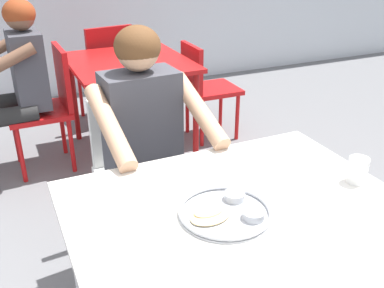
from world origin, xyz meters
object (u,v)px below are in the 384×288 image
Objects in this scene: thali_tray at (226,212)px; diner_foreground at (150,138)px; chair_foreground at (136,163)px; chair_red_far at (107,68)px; table_background_red at (129,71)px; patron_background at (15,75)px; chair_red_left at (49,101)px; chair_red_right at (204,85)px; table_foreground at (243,231)px; drinking_cup at (358,169)px.

diner_foreground reaches higher than thali_tray.
chair_foreground is 0.95× the size of chair_red_far.
patron_background reaches higher than table_background_red.
chair_red_left reaches higher than chair_red_right.
thali_tray is 0.25× the size of diner_foreground.
diner_foreground is at bearing 91.02° from thali_tray.
chair_foreground is at bearing 92.34° from diner_foreground.
patron_background is (-0.47, 1.13, 0.22)m from chair_foreground.
chair_red_left reaches higher than table_foreground.
thali_tray is at bearing -96.16° from chair_red_far.
patron_background is (-0.55, 2.06, 0.04)m from table_foreground.
patron_background is (-0.79, -0.00, 0.07)m from table_background_red.
table_background_red is 1.04× the size of chair_red_far.
chair_red_left is at bearing 101.59° from diner_foreground.
thali_tray is (-0.06, 0.01, 0.09)m from table_foreground.
chair_red_right is at bearing 55.28° from diner_foreground.
chair_red_far reaches higher than thali_tray.
table_foreground is 2.24m from chair_red_right.
drinking_cup is at bearing -85.14° from chair_red_far.
drinking_cup is at bearing -100.83° from chair_red_right.
chair_red_right is 0.92m from chair_red_far.
drinking_cup is 0.11× the size of chair_red_left.
chair_red_far is (0.32, 1.81, 0.01)m from chair_foreground.
chair_red_right is at bearing -0.14° from patron_background.
drinking_cup is 2.08m from table_background_red.
patron_background is at bearing 104.93° from table_foreground.
table_background_red is 0.64m from chair_red_right.
chair_red_left is at bearing 98.06° from thali_tray.
patron_background reaches higher than chair_red_left.
diner_foreground is at bearing -70.56° from patron_background.
chair_foreground is 0.69× the size of patron_background.
thali_tray is at bearing -81.94° from chair_red_left.
chair_red_left is at bearing 111.56° from drinking_cup.
diner_foreground is at bearing -87.66° from chair_foreground.
thali_tray is at bearing 168.26° from table_foreground.
chair_red_far is (-0.23, 2.74, -0.30)m from drinking_cup.
table_foreground is 1.32× the size of chair_foreground.
chair_foreground reaches higher than table_foreground.
thali_tray is 2.75m from chair_red_far.
drinking_cup reaches higher than table_foreground.
patron_background reaches higher than drinking_cup.
chair_red_left is 0.29m from patron_background.
diner_foreground is 1.39× the size of chair_red_left.
drinking_cup reaches higher than thali_tray.
patron_background is (-0.20, -0.01, 0.22)m from chair_red_left.
chair_red_far reaches higher than chair_foreground.
chair_red_right is 1.43m from patron_background.
thali_tray is at bearing 178.64° from drinking_cup.
drinking_cup is at bearing -52.83° from diner_foreground.
chair_foreground is 1.19m from table_background_red.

